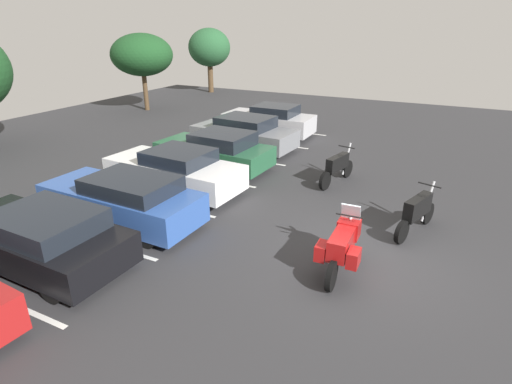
{
  "coord_description": "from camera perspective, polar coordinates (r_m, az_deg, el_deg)",
  "views": [
    {
      "loc": [
        -8.83,
        -1.58,
        5.22
      ],
      "look_at": [
        0.2,
        2.97,
        1.04
      ],
      "focal_mm": 28.81,
      "sensor_mm": 36.0,
      "label": 1
    }
  ],
  "objects": [
    {
      "name": "car_green",
      "position": [
        15.78,
        -5.59,
        5.74
      ],
      "size": [
        2.15,
        4.49,
        1.45
      ],
      "color": "#235638",
      "rests_on": "ground"
    },
    {
      "name": "tree_center_left",
      "position": [
        34.12,
        -6.5,
        19.28
      ],
      "size": [
        3.26,
        3.26,
        4.86
      ],
      "color": "#4C3823",
      "rests_on": "ground"
    },
    {
      "name": "motorcycle_touring",
      "position": [
        9.4,
        11.91,
        -7.13
      ],
      "size": [
        2.14,
        0.94,
        1.4
      ],
      "color": "black",
      "rests_on": "ground"
    },
    {
      "name": "tree_far_left",
      "position": [
        27.51,
        -15.57,
        17.86
      ],
      "size": [
        3.77,
        3.77,
        4.66
      ],
      "color": "#4C3823",
      "rests_on": "ground"
    },
    {
      "name": "car_black",
      "position": [
        10.66,
        -27.95,
        -5.57
      ],
      "size": [
        2.04,
        4.65,
        1.39
      ],
      "color": "black",
      "rests_on": "ground"
    },
    {
      "name": "motorcycle_third",
      "position": [
        11.63,
        21.46,
        -2.58
      ],
      "size": [
        2.1,
        0.86,
        1.25
      ],
      "color": "black",
      "rests_on": "ground"
    },
    {
      "name": "motorcycle_second",
      "position": [
        14.53,
        11.23,
        3.43
      ],
      "size": [
        2.2,
        0.72,
        1.27
      ],
      "color": "black",
      "rests_on": "ground"
    },
    {
      "name": "car_blue",
      "position": [
        11.91,
        -17.94,
        -0.99
      ],
      "size": [
        1.9,
        4.7,
        1.41
      ],
      "color": "#2D519E",
      "rests_on": "ground"
    },
    {
      "name": "ground",
      "position": [
        10.4,
        14.41,
        -8.77
      ],
      "size": [
        44.0,
        44.0,
        0.1
      ],
      "primitive_type": "cube",
      "color": "#2D2D30"
    },
    {
      "name": "car_silver",
      "position": [
        20.58,
        1.93,
        9.86
      ],
      "size": [
        1.88,
        4.38,
        1.51
      ],
      "color": "#B7B7BC",
      "rests_on": "ground"
    },
    {
      "name": "car_grey",
      "position": [
        18.24,
        -1.62,
        8.15
      ],
      "size": [
        2.27,
        4.69,
        1.46
      ],
      "color": "slate",
      "rests_on": "ground"
    },
    {
      "name": "parking_stripes",
      "position": [
        12.44,
        -18.2,
        -3.55
      ],
      "size": [
        23.56,
        4.74,
        0.01
      ],
      "color": "silver",
      "rests_on": "ground"
    },
    {
      "name": "car_white",
      "position": [
        13.83,
        -11.16,
        2.94
      ],
      "size": [
        2.13,
        4.75,
        1.43
      ],
      "color": "white",
      "rests_on": "ground"
    }
  ]
}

